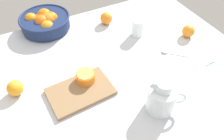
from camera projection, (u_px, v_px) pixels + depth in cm
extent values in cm
cube|color=silver|center=(112.00, 73.00, 111.55)|extent=(138.77, 107.99, 3.00)
cylinder|color=navy|center=(47.00, 28.00, 133.76)|extent=(25.16, 25.16, 1.20)
cylinder|color=navy|center=(45.00, 22.00, 131.04)|extent=(27.35, 27.35, 6.35)
torus|color=navy|center=(44.00, 18.00, 128.75)|extent=(28.55, 28.55, 1.20)
sphere|color=orange|center=(51.00, 19.00, 129.97)|extent=(8.02, 8.02, 8.02)
sphere|color=orange|center=(45.00, 16.00, 132.21)|extent=(8.02, 8.02, 8.02)
sphere|color=orange|center=(41.00, 19.00, 131.67)|extent=(6.96, 6.96, 6.96)
sphere|color=orange|center=(31.00, 19.00, 129.91)|extent=(6.88, 6.88, 6.88)
sphere|color=orange|center=(42.00, 22.00, 127.82)|extent=(8.23, 8.23, 8.23)
sphere|color=orange|center=(48.00, 27.00, 125.56)|extent=(7.43, 7.43, 7.43)
sphere|color=orange|center=(49.00, 20.00, 129.49)|extent=(8.79, 8.79, 8.79)
cylinder|color=white|center=(161.00, 99.00, 91.60)|extent=(11.73, 11.73, 11.72)
cylinder|color=white|center=(164.00, 86.00, 85.98)|extent=(6.51, 6.51, 3.89)
cone|color=white|center=(153.00, 83.00, 85.19)|extent=(3.94, 4.01, 2.80)
torus|color=white|center=(179.00, 98.00, 90.46)|extent=(6.07, 4.29, 6.36)
cylinder|color=#FCA03A|center=(160.00, 102.00, 93.12)|extent=(10.79, 10.79, 7.52)
cylinder|color=white|center=(138.00, 28.00, 126.76)|extent=(6.60, 6.60, 9.59)
cylinder|color=gold|center=(137.00, 31.00, 128.30)|extent=(5.80, 5.80, 5.29)
cube|color=olive|center=(80.00, 91.00, 100.58)|extent=(28.57, 19.30, 1.74)
cylinder|color=orange|center=(85.00, 77.00, 102.67)|extent=(8.61, 8.61, 4.01)
cylinder|color=#FCAC58|center=(85.00, 74.00, 101.12)|extent=(7.58, 7.58, 0.30)
sphere|color=orange|center=(15.00, 88.00, 98.46)|extent=(7.00, 7.00, 7.00)
sphere|color=orange|center=(106.00, 18.00, 135.38)|extent=(7.17, 7.17, 7.17)
sphere|color=orange|center=(188.00, 31.00, 126.86)|extent=(6.86, 6.86, 6.86)
ellipsoid|color=silver|center=(164.00, 52.00, 119.11)|extent=(3.87, 3.82, 1.00)
cylinder|color=silver|center=(178.00, 55.00, 117.93)|extent=(8.21, 7.70, 0.70)
cylinder|color=#468D43|center=(210.00, 64.00, 113.48)|extent=(7.29, 0.92, 0.30)
sphere|color=#468D43|center=(207.00, 65.00, 112.57)|extent=(0.78, 0.78, 0.78)
sphere|color=#468D43|center=(209.00, 64.00, 113.10)|extent=(0.77, 0.77, 0.77)
sphere|color=#468D43|center=(211.00, 63.00, 113.64)|extent=(0.83, 0.83, 0.83)
sphere|color=#468D43|center=(213.00, 62.00, 114.18)|extent=(0.86, 0.86, 0.86)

